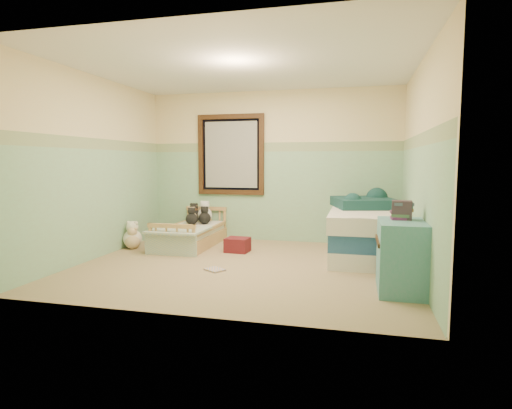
% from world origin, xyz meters
% --- Properties ---
extents(floor, '(4.20, 3.60, 0.02)m').
position_xyz_m(floor, '(0.00, 0.00, -0.01)').
color(floor, '#8F7B52').
rests_on(floor, ground).
extents(ceiling, '(4.20, 3.60, 0.02)m').
position_xyz_m(ceiling, '(0.00, 0.00, 2.51)').
color(ceiling, white).
rests_on(ceiling, wall_back).
extents(wall_back, '(4.20, 0.04, 2.50)m').
position_xyz_m(wall_back, '(0.00, 1.80, 1.25)').
color(wall_back, beige).
rests_on(wall_back, floor).
extents(wall_front, '(4.20, 0.04, 2.50)m').
position_xyz_m(wall_front, '(0.00, -1.80, 1.25)').
color(wall_front, beige).
rests_on(wall_front, floor).
extents(wall_left, '(0.04, 3.60, 2.50)m').
position_xyz_m(wall_left, '(-2.10, 0.00, 1.25)').
color(wall_left, beige).
rests_on(wall_left, floor).
extents(wall_right, '(0.04, 3.60, 2.50)m').
position_xyz_m(wall_right, '(2.10, 0.00, 1.25)').
color(wall_right, beige).
rests_on(wall_right, floor).
extents(wainscot_mint, '(4.20, 0.01, 1.50)m').
position_xyz_m(wainscot_mint, '(0.00, 1.79, 0.75)').
color(wainscot_mint, '#86AE88').
rests_on(wainscot_mint, floor).
extents(border_strip, '(4.20, 0.01, 0.15)m').
position_xyz_m(border_strip, '(0.00, 1.79, 1.57)').
color(border_strip, '#406647').
rests_on(border_strip, wall_back).
extents(window_frame, '(1.16, 0.06, 1.36)m').
position_xyz_m(window_frame, '(-0.70, 1.76, 1.45)').
color(window_frame, black).
rests_on(window_frame, wall_back).
extents(window_blinds, '(0.92, 0.01, 1.12)m').
position_xyz_m(window_blinds, '(-0.70, 1.77, 1.45)').
color(window_blinds, '#AEAEA9').
rests_on(window_blinds, window_frame).
extents(toddler_bed_frame, '(0.73, 1.46, 0.19)m').
position_xyz_m(toddler_bed_frame, '(-1.15, 1.05, 0.09)').
color(toddler_bed_frame, '#B58843').
rests_on(toddler_bed_frame, floor).
extents(toddler_mattress, '(0.67, 1.40, 0.12)m').
position_xyz_m(toddler_mattress, '(-1.15, 1.05, 0.25)').
color(toddler_mattress, silver).
rests_on(toddler_mattress, toddler_bed_frame).
extents(patchwork_quilt, '(0.79, 0.73, 0.03)m').
position_xyz_m(patchwork_quilt, '(-1.15, 0.59, 0.32)').
color(patchwork_quilt, '#74A6C0').
rests_on(patchwork_quilt, toddler_mattress).
extents(plush_bed_brown, '(0.20, 0.20, 0.20)m').
position_xyz_m(plush_bed_brown, '(-1.30, 1.55, 0.41)').
color(plush_bed_brown, brown).
rests_on(plush_bed_brown, toddler_mattress).
extents(plush_bed_white, '(0.25, 0.25, 0.25)m').
position_xyz_m(plush_bed_white, '(-1.10, 1.55, 0.43)').
color(plush_bed_white, silver).
rests_on(plush_bed_white, toddler_mattress).
extents(plush_bed_tan, '(0.19, 0.19, 0.19)m').
position_xyz_m(plush_bed_tan, '(-1.25, 1.33, 0.40)').
color(plush_bed_tan, beige).
rests_on(plush_bed_tan, toddler_mattress).
extents(plush_bed_dark, '(0.20, 0.20, 0.20)m').
position_xyz_m(plush_bed_dark, '(-1.02, 1.33, 0.41)').
color(plush_bed_dark, black).
rests_on(plush_bed_dark, toddler_mattress).
extents(plush_floor_cream, '(0.29, 0.29, 0.29)m').
position_xyz_m(plush_floor_cream, '(-1.95, 0.65, 0.14)').
color(plush_floor_cream, white).
rests_on(plush_floor_cream, floor).
extents(plush_floor_tan, '(0.23, 0.23, 0.23)m').
position_xyz_m(plush_floor_tan, '(-1.92, 0.59, 0.11)').
color(plush_floor_tan, beige).
rests_on(plush_floor_tan, floor).
extents(twin_bed_frame, '(0.95, 1.91, 0.22)m').
position_xyz_m(twin_bed_frame, '(1.55, 0.95, 0.11)').
color(twin_bed_frame, silver).
rests_on(twin_bed_frame, floor).
extents(twin_boxspring, '(0.95, 1.91, 0.22)m').
position_xyz_m(twin_boxspring, '(1.55, 0.95, 0.33)').
color(twin_boxspring, navy).
rests_on(twin_boxspring, twin_bed_frame).
extents(twin_mattress, '(0.99, 1.95, 0.22)m').
position_xyz_m(twin_mattress, '(1.55, 0.95, 0.55)').
color(twin_mattress, white).
rests_on(twin_mattress, twin_boxspring).
extents(teal_blanket, '(1.01, 1.05, 0.14)m').
position_xyz_m(teal_blanket, '(1.50, 1.25, 0.73)').
color(teal_blanket, '#0D3338').
rests_on(teal_blanket, twin_mattress).
extents(dresser, '(0.46, 0.73, 0.73)m').
position_xyz_m(dresser, '(1.86, -0.63, 0.36)').
color(dresser, teal).
rests_on(dresser, floor).
extents(book_stack, '(0.21, 0.17, 0.20)m').
position_xyz_m(book_stack, '(1.86, -0.51, 0.83)').
color(book_stack, '#4F2B24').
rests_on(book_stack, dresser).
extents(red_pillow, '(0.36, 0.32, 0.21)m').
position_xyz_m(red_pillow, '(-0.30, 0.78, 0.10)').
color(red_pillow, maroon).
rests_on(red_pillow, floor).
extents(floor_book, '(0.29, 0.27, 0.02)m').
position_xyz_m(floor_book, '(-0.27, -0.32, 0.01)').
color(floor_book, gold).
rests_on(floor_book, floor).
extents(extra_plush_0, '(0.22, 0.22, 0.22)m').
position_xyz_m(extra_plush_0, '(-1.30, 1.56, 0.42)').
color(extra_plush_0, black).
rests_on(extra_plush_0, toddler_mattress).
extents(extra_plush_1, '(0.19, 0.19, 0.19)m').
position_xyz_m(extra_plush_1, '(-1.19, 1.19, 0.41)').
color(extra_plush_1, black).
rests_on(extra_plush_1, toddler_mattress).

